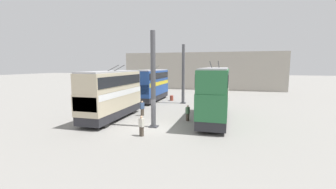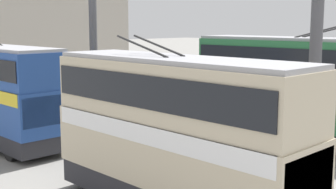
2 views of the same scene
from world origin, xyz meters
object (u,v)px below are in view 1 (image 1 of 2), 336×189
(bus_left_far, at_px, (215,91))
(person_aisle_foreground, at_px, (141,125))
(person_by_right_row, at_px, (142,108))
(oil_drum, at_px, (172,98))
(bus_right_far, at_px, (152,83))
(bus_right_mid, at_px, (112,92))
(person_by_left_row, at_px, (188,113))

(bus_left_far, height_order, person_aisle_foreground, bus_left_far)
(person_by_right_row, relative_size, oil_drum, 2.04)
(person_by_right_row, xyz_separation_m, oil_drum, (11.08, -0.44, -0.46))
(bus_right_far, relative_size, oil_drum, 11.73)
(bus_right_mid, bearing_deg, person_aisle_foreground, -131.85)
(person_aisle_foreground, bearing_deg, bus_left_far, -11.15)
(oil_drum, bearing_deg, bus_right_far, 109.78)
(bus_right_mid, distance_m, person_by_right_row, 3.77)
(bus_right_far, bearing_deg, person_by_left_row, -145.47)
(bus_right_mid, xyz_separation_m, bus_right_far, (12.24, 0.00, -0.06))
(oil_drum, bearing_deg, bus_right_mid, 167.94)
(bus_right_far, bearing_deg, bus_left_far, -135.44)
(bus_right_mid, relative_size, person_aisle_foreground, 5.59)
(person_by_left_row, xyz_separation_m, person_aisle_foreground, (-5.73, 2.56, 0.02))
(person_by_left_row, distance_m, person_by_right_row, 5.26)
(bus_right_far, distance_m, person_by_right_row, 10.51)
(bus_right_far, height_order, person_by_right_row, bus_right_far)
(bus_right_far, height_order, person_aisle_foreground, bus_right_far)
(person_aisle_foreground, height_order, oil_drum, person_aisle_foreground)
(bus_left_far, xyz_separation_m, person_by_right_row, (0.21, 7.72, -2.11))
(person_by_left_row, relative_size, oil_drum, 1.97)
(bus_left_far, relative_size, bus_right_mid, 1.14)
(bus_left_far, xyz_separation_m, person_aisle_foreground, (-6.46, 5.10, -2.12))
(bus_right_mid, xyz_separation_m, person_by_right_row, (2.19, -2.40, -1.93))
(bus_right_mid, relative_size, person_by_left_row, 5.70)
(person_aisle_foreground, bearing_deg, person_by_right_row, 48.53)
(bus_right_far, relative_size, person_aisle_foreground, 5.83)
(person_aisle_foreground, bearing_deg, bus_right_far, 43.81)
(bus_left_far, bearing_deg, bus_right_mid, 101.04)
(bus_right_mid, height_order, person_by_right_row, bus_right_mid)
(bus_left_far, bearing_deg, person_aisle_foreground, 141.72)
(bus_left_far, bearing_deg, person_by_left_row, 106.08)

